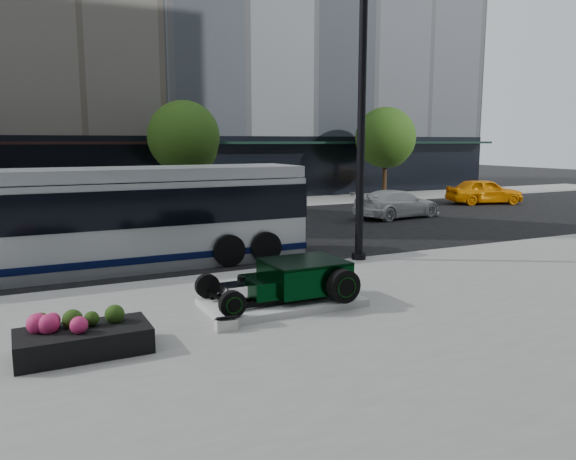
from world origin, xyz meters
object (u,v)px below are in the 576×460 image
lamppost (361,138)px  yellow_taxi (484,191)px  hot_rod (296,278)px  transit_bus (102,218)px  flower_planter (84,339)px  white_sedan (397,204)px

lamppost → yellow_taxi: bearing=33.6°
lamppost → hot_rod: bearing=-139.1°
yellow_taxi → transit_bus: bearing=126.1°
transit_bus → yellow_taxi: bearing=19.0°
lamppost → yellow_taxi: lamppost is taller
lamppost → flower_planter: lamppost is taller
yellow_taxi → hot_rod: bearing=142.3°
hot_rod → white_sedan: 15.90m
white_sedan → transit_bus: bearing=102.0°
lamppost → yellow_taxi: size_ratio=1.80×
yellow_taxi → white_sedan: bearing=124.7°
hot_rod → yellow_taxi: (19.70, 13.87, 0.05)m
hot_rod → flower_planter: hot_rod is taller
white_sedan → hot_rod: bearing=127.0°
hot_rod → yellow_taxi: yellow_taxi is taller
flower_planter → transit_bus: (1.36, 7.04, 1.11)m
transit_bus → white_sedan: 15.44m
lamppost → transit_bus: bearing=159.9°
white_sedan → flower_planter: bearing=119.9°
transit_bus → hot_rod: bearing=-61.7°
hot_rod → yellow_taxi: size_ratio=0.73×
hot_rod → flower_planter: bearing=-166.9°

